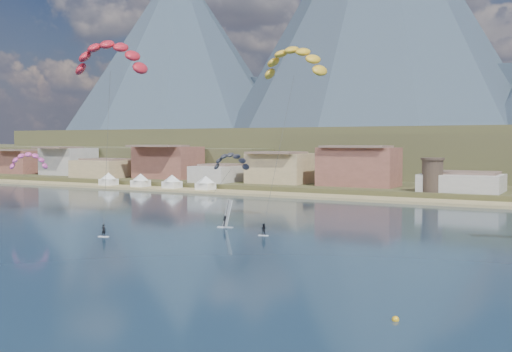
{
  "coord_description": "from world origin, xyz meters",
  "views": [
    {
      "loc": [
        42.44,
        -44.09,
        15.02
      ],
      "look_at": [
        0.0,
        32.0,
        10.0
      ],
      "focal_mm": 43.83,
      "sensor_mm": 36.0,
      "label": 1
    }
  ],
  "objects_px": {
    "kitesurfer_red": "(110,53)",
    "buoy": "(395,320)",
    "kitesurfer_yellow": "(294,58)",
    "windsurfer": "(226,219)",
    "watchtower": "(432,175)"
  },
  "relations": [
    {
      "from": "kitesurfer_red",
      "to": "buoy",
      "type": "distance_m",
      "value": 78.54
    },
    {
      "from": "kitesurfer_red",
      "to": "kitesurfer_yellow",
      "type": "relative_size",
      "value": 1.08
    },
    {
      "from": "kitesurfer_red",
      "to": "kitesurfer_yellow",
      "type": "xyz_separation_m",
      "value": [
        30.47,
        12.66,
        -1.45
      ]
    },
    {
      "from": "kitesurfer_red",
      "to": "buoy",
      "type": "relative_size",
      "value": 58.28
    },
    {
      "from": "buoy",
      "to": "windsurfer",
      "type": "bearing_deg",
      "value": 135.98
    },
    {
      "from": "kitesurfer_red",
      "to": "windsurfer",
      "type": "distance_m",
      "value": 36.5
    },
    {
      "from": "kitesurfer_yellow",
      "to": "buoy",
      "type": "bearing_deg",
      "value": -55.91
    },
    {
      "from": "windsurfer",
      "to": "buoy",
      "type": "bearing_deg",
      "value": -44.02
    },
    {
      "from": "windsurfer",
      "to": "buoy",
      "type": "distance_m",
      "value": 57.85
    },
    {
      "from": "kitesurfer_red",
      "to": "watchtower",
      "type": "bearing_deg",
      "value": 60.82
    },
    {
      "from": "buoy",
      "to": "kitesurfer_red",
      "type": "bearing_deg",
      "value": 150.63
    },
    {
      "from": "kitesurfer_red",
      "to": "windsurfer",
      "type": "height_order",
      "value": "kitesurfer_red"
    },
    {
      "from": "windsurfer",
      "to": "buoy",
      "type": "height_order",
      "value": "windsurfer"
    },
    {
      "from": "watchtower",
      "to": "buoy",
      "type": "bearing_deg",
      "value": -78.12
    },
    {
      "from": "watchtower",
      "to": "kitesurfer_yellow",
      "type": "relative_size",
      "value": 0.26
    }
  ]
}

